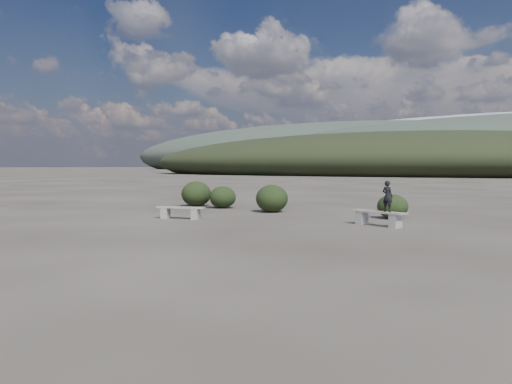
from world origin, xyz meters
The scene contains 8 objects.
ground centered at (0.00, 0.00, 0.00)m, with size 1200.00×1200.00×0.00m, color #2C2722.
bench_left centered at (-4.26, 4.46, 0.26)m, with size 1.76×0.82×0.43m.
bench_right centered at (2.36, 6.05, 0.28)m, with size 1.90×0.95×0.47m.
seated_person centered at (2.68, 5.94, 0.95)m, with size 0.35×0.23×0.96m, color black.
shrub_a centered at (-5.61, 8.98, 0.49)m, with size 1.19×1.19×0.97m, color black.
shrub_b centered at (-2.75, 8.37, 0.56)m, with size 1.30×1.30×1.12m, color black.
shrub_c centered at (2.14, 8.43, 0.44)m, with size 1.09×1.09×0.87m, color black.
shrub_f centered at (-7.18, 9.11, 0.58)m, with size 1.37×1.37×1.16m, color black.
Camera 1 is at (7.10, -9.19, 1.88)m, focal length 35.00 mm.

